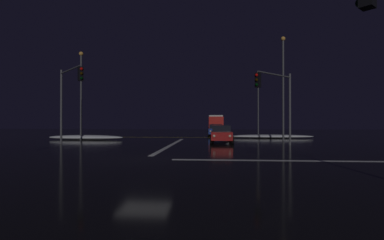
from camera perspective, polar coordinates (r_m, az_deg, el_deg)
The scene contains 16 objects.
ground at distance 14.85m, azimuth -9.28°, elevation -7.85°, with size 120.00×120.00×0.10m, color black.
stop_line_north at distance 23.88m, azimuth -4.07°, elevation -4.90°, with size 0.35×15.90×0.01m.
centre_line_ns at distance 35.37m, azimuth -1.34°, elevation -3.44°, with size 22.00×0.15×0.01m.
crosswalk_bar_east at distance 15.60m, azimuth 26.64°, elevation -7.26°, with size 15.90×0.40×0.01m.
snow_bank_left_curb at distance 32.58m, azimuth -20.22°, elevation -3.24°, with size 8.04×1.50×0.50m.
snow_bank_right_curb at distance 34.69m, azimuth 15.22°, elevation -3.14°, with size 9.73×1.50×0.42m.
sedan_red at distance 26.14m, azimuth 5.80°, elevation -2.76°, with size 2.02×4.33×1.57m.
sedan_silver at distance 31.84m, azimuth 5.81°, elevation -2.33°, with size 2.02×4.33×1.57m.
sedan_blue at distance 38.42m, azimuth 4.66°, elevation -2.00°, with size 2.02×4.33×1.57m.
sedan_white at distance 44.06m, azimuth 4.83°, elevation -1.80°, with size 2.02×4.33×1.57m.
box_truck at distance 51.82m, azimuth 4.75°, elevation -0.59°, with size 2.68×8.28×3.08m.
traffic_signal_nw at distance 25.54m, azimuth -23.12°, elevation 5.36°, with size 3.59×3.59×6.37m.
traffic_signal_ne at distance 23.23m, azimuth 16.35°, elevation 4.93°, with size 3.33×3.33×5.81m.
streetlamp_right_near at distance 30.23m, azimuth 17.54°, elevation 7.24°, with size 0.44×0.44×10.36m.
streetlamp_left_near at distance 32.43m, azimuth -21.03°, elevation 5.70°, with size 0.44×0.44×9.23m.
streetlamp_right_far at distance 45.82m, azimuth 12.93°, elevation 4.18°, with size 0.44×0.44×9.65m.
Camera 1 is at (3.45, -14.32, 1.88)m, focal length 27.05 mm.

